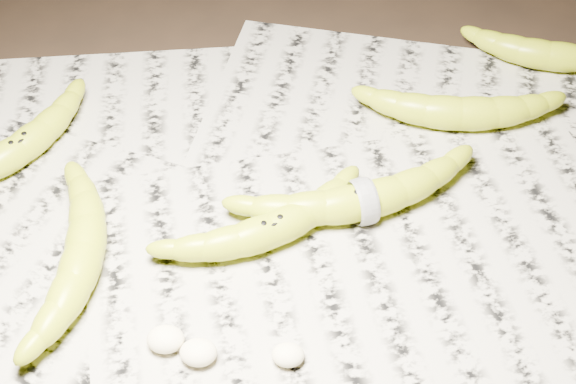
{
  "coord_description": "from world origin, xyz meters",
  "views": [
    {
      "loc": [
        0.01,
        -0.51,
        0.62
      ],
      "look_at": [
        -0.01,
        0.04,
        0.05
      ],
      "focal_mm": 50.0,
      "sensor_mm": 36.0,
      "label": 1
    }
  ],
  "objects_px": {
    "banana_upper_a": "(461,111)",
    "banana_upper_b": "(549,53)",
    "banana_taped": "(363,199)",
    "banana_left_a": "(19,146)",
    "banana_left_b": "(83,251)",
    "banana_center": "(271,228)"
  },
  "relations": [
    {
      "from": "banana_left_a",
      "to": "banana_upper_b",
      "type": "xyz_separation_m",
      "value": [
        0.6,
        0.2,
        0.0
      ]
    },
    {
      "from": "banana_taped",
      "to": "banana_upper_b",
      "type": "relative_size",
      "value": 1.31
    },
    {
      "from": "banana_center",
      "to": "banana_upper_a",
      "type": "xyz_separation_m",
      "value": [
        0.2,
        0.18,
        0.0
      ]
    },
    {
      "from": "banana_upper_a",
      "to": "banana_upper_b",
      "type": "relative_size",
      "value": 1.14
    },
    {
      "from": "banana_center",
      "to": "banana_taped",
      "type": "relative_size",
      "value": 0.84
    },
    {
      "from": "banana_left_b",
      "to": "banana_taped",
      "type": "relative_size",
      "value": 0.86
    },
    {
      "from": "banana_left_a",
      "to": "banana_upper_b",
      "type": "bearing_deg",
      "value": -37.08
    },
    {
      "from": "banana_left_a",
      "to": "banana_center",
      "type": "distance_m",
      "value": 0.3
    },
    {
      "from": "banana_center",
      "to": "banana_left_a",
      "type": "bearing_deg",
      "value": 129.09
    },
    {
      "from": "banana_taped",
      "to": "banana_upper_b",
      "type": "height_order",
      "value": "banana_taped"
    },
    {
      "from": "banana_left_a",
      "to": "banana_upper_a",
      "type": "xyz_separation_m",
      "value": [
        0.48,
        0.08,
        0.0
      ]
    },
    {
      "from": "banana_left_b",
      "to": "banana_taped",
      "type": "height_order",
      "value": "same"
    },
    {
      "from": "banana_upper_a",
      "to": "banana_upper_b",
      "type": "xyz_separation_m",
      "value": [
        0.12,
        0.12,
        -0.0
      ]
    },
    {
      "from": "banana_upper_a",
      "to": "banana_upper_b",
      "type": "bearing_deg",
      "value": 44.4
    },
    {
      "from": "banana_left_a",
      "to": "banana_upper_b",
      "type": "height_order",
      "value": "same"
    },
    {
      "from": "banana_center",
      "to": "banana_upper_b",
      "type": "distance_m",
      "value": 0.44
    },
    {
      "from": "banana_taped",
      "to": "banana_upper_a",
      "type": "height_order",
      "value": "same"
    },
    {
      "from": "banana_left_a",
      "to": "banana_taped",
      "type": "bearing_deg",
      "value": -64.61
    },
    {
      "from": "banana_left_b",
      "to": "banana_upper_b",
      "type": "xyz_separation_m",
      "value": [
        0.5,
        0.34,
        -0.0
      ]
    },
    {
      "from": "banana_taped",
      "to": "banana_left_a",
      "type": "bearing_deg",
      "value": 151.09
    },
    {
      "from": "banana_taped",
      "to": "banana_upper_b",
      "type": "xyz_separation_m",
      "value": [
        0.23,
        0.26,
        -0.0
      ]
    },
    {
      "from": "banana_left_b",
      "to": "banana_center",
      "type": "xyz_separation_m",
      "value": [
        0.18,
        0.04,
        -0.0
      ]
    }
  ]
}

